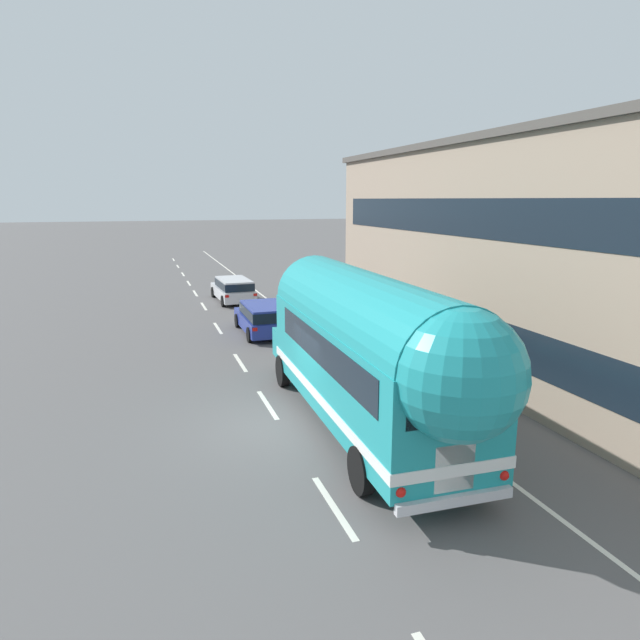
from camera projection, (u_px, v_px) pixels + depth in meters
The scene contains 6 objects.
ground_plane at pixel (281, 426), 14.75m from camera, with size 300.00×300.00×0.00m, color #565454.
lane_markings at pixel (272, 321), 27.39m from camera, with size 4.04×80.00×0.01m.
roadside_building at pixel (576, 257), 19.16m from camera, with size 9.11×21.90×7.84m.
painted_bus at pixel (370, 348), 13.60m from camera, with size 2.77×11.55×4.12m.
car_lead at pixel (264, 317), 24.60m from camera, with size 2.00×4.36×1.37m.
car_second at pixel (233, 288), 32.46m from camera, with size 2.08×4.79×1.37m.
Camera 1 is at (-3.30, -13.45, 5.87)m, focal length 31.26 mm.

